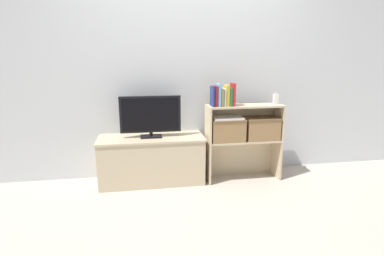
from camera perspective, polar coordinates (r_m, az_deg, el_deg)
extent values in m
plane|color=#BCB2A3|center=(3.22, 0.40, -11.08)|extent=(16.00, 16.00, 0.00)
cube|color=silver|center=(3.38, -0.89, 11.11)|extent=(10.00, 0.05, 2.40)
cube|color=#CCB793|center=(3.28, -7.64, -6.14)|extent=(1.10, 0.42, 0.49)
cube|color=#CCB793|center=(3.21, -7.78, -1.89)|extent=(1.12, 0.44, 0.02)
cube|color=black|center=(3.20, -7.79, -1.59)|extent=(0.22, 0.14, 0.01)
cylinder|color=black|center=(3.20, -7.81, -1.11)|extent=(0.04, 0.04, 0.04)
cube|color=black|center=(3.15, -7.93, 2.61)|extent=(0.63, 0.03, 0.38)
cube|color=black|center=(3.13, -7.92, 2.55)|extent=(0.58, 0.00, 0.34)
cube|color=#CCB793|center=(3.29, 3.02, -6.29)|extent=(0.02, 0.27, 0.45)
cube|color=#CCB793|center=(3.54, 15.71, -5.36)|extent=(0.02, 0.27, 0.45)
cube|color=#CCB793|center=(3.51, 8.94, -5.18)|extent=(0.77, 0.02, 0.45)
cube|color=#CCB793|center=(3.33, 9.75, -2.31)|extent=(0.77, 0.27, 0.02)
cube|color=#CCB793|center=(3.17, 3.11, 0.85)|extent=(0.02, 0.27, 0.38)
cube|color=#CCB793|center=(3.43, 16.15, 1.28)|extent=(0.02, 0.27, 0.38)
cube|color=#CCB793|center=(3.40, 9.19, 1.53)|extent=(0.77, 0.02, 0.38)
cube|color=#CCB793|center=(3.25, 10.01, 4.21)|extent=(0.77, 0.27, 0.02)
cube|color=navy|center=(3.09, 3.87, 6.05)|extent=(0.02, 0.14, 0.21)
cube|color=maroon|center=(3.10, 4.46, 6.09)|extent=(0.03, 0.12, 0.21)
cube|color=#709ECC|center=(3.11, 5.05, 6.27)|extent=(0.03, 0.14, 0.23)
cube|color=olive|center=(3.12, 5.60, 5.84)|extent=(0.03, 0.14, 0.18)
cube|color=silver|center=(3.12, 6.08, 5.86)|extent=(0.02, 0.13, 0.18)
cube|color=gold|center=(3.13, 6.62, 6.17)|extent=(0.03, 0.12, 0.22)
cube|color=#286638|center=(3.14, 7.21, 5.92)|extent=(0.03, 0.13, 0.19)
cube|color=#B22328|center=(3.15, 7.76, 6.35)|extent=(0.02, 0.14, 0.23)
cube|color=white|center=(3.37, 15.65, 5.35)|extent=(0.05, 0.03, 0.11)
cylinder|color=silver|center=(3.36, 15.72, 6.52)|extent=(0.01, 0.01, 0.03)
cube|color=#937047|center=(3.23, 6.68, -0.32)|extent=(0.36, 0.23, 0.24)
cube|color=brown|center=(3.20, 6.73, 1.56)|extent=(0.36, 0.24, 0.02)
cube|color=#937047|center=(3.35, 13.04, -0.06)|extent=(0.36, 0.23, 0.24)
cube|color=brown|center=(3.33, 13.14, 1.75)|extent=(0.36, 0.24, 0.02)
cube|color=white|center=(3.20, 6.74, 1.95)|extent=(0.32, 0.22, 0.02)
cylinder|color=#99999E|center=(3.20, 6.75, 2.15)|extent=(0.02, 0.02, 0.00)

